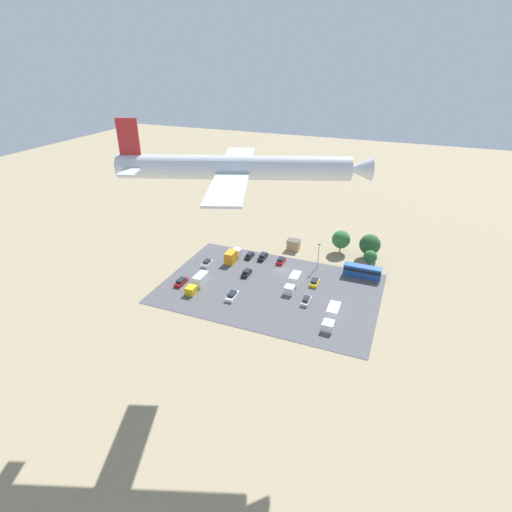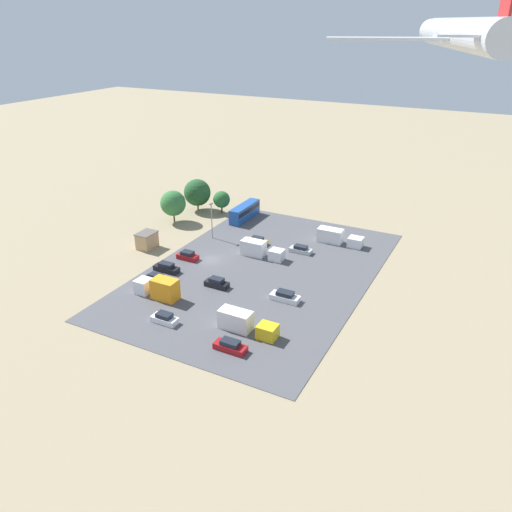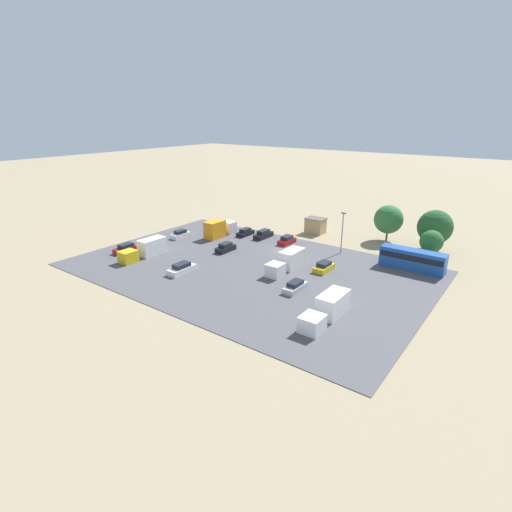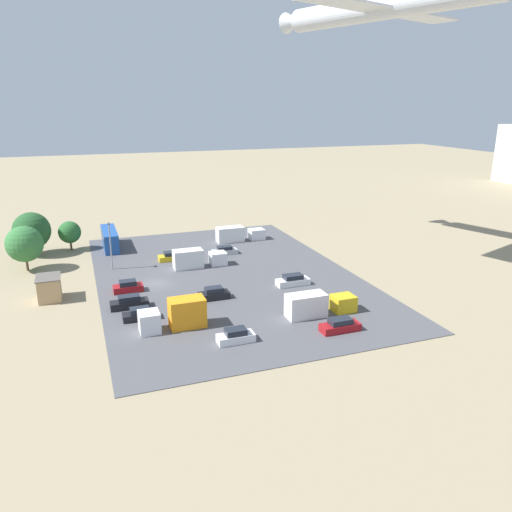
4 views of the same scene
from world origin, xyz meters
name	(u,v)px [view 2 (image 2 of 4)]	position (x,y,z in m)	size (l,w,h in m)	color
ground_plane	(211,260)	(0.00, 0.00, 0.00)	(400.00, 400.00, 0.00)	gray
parking_lot_surface	(261,272)	(0.00, 10.63, 0.04)	(56.19, 37.32, 0.08)	#4C4C51
shed_building	(147,240)	(1.05, -14.02, 1.63)	(4.04, 3.10, 3.24)	tan
bus	(245,211)	(-21.65, -4.54, 1.86)	(10.13, 2.47, 3.30)	#1E4C9E
parked_car_0	(165,319)	(21.39, 5.42, 0.73)	(1.78, 4.10, 1.56)	silver
parked_car_1	(257,241)	(-10.49, 4.37, 0.68)	(1.99, 4.14, 1.44)	gold
parked_car_2	(285,297)	(7.22, 18.56, 0.73)	(1.93, 4.79, 1.57)	silver
parked_car_3	(166,268)	(7.70, -4.43, 0.77)	(1.76, 4.77, 1.65)	black
parked_car_4	(301,250)	(-10.77, 13.71, 0.67)	(1.76, 4.37, 1.41)	#ADB2B7
parked_car_5	(230,346)	(22.84, 17.51, 0.71)	(1.82, 4.62, 1.52)	maroon
parked_car_6	(217,283)	(8.42, 6.51, 0.75)	(1.76, 4.12, 1.60)	black
parked_car_7	(156,279)	(11.74, -3.62, 0.69)	(1.72, 4.13, 1.47)	black
parked_car_8	(188,256)	(1.78, -3.95, 0.74)	(1.89, 4.02, 1.59)	maroon
parked_truck_0	(337,237)	(-18.19, 18.49, 1.37)	(2.51, 9.20, 2.81)	silver
parked_truck_1	(260,250)	(-5.53, 7.54, 1.43)	(2.39, 8.48, 2.95)	silver
parked_truck_2	(244,323)	(17.90, 16.99, 1.41)	(2.39, 8.95, 2.91)	gold
parked_truck_3	(159,288)	(15.66, 0.10, 1.66)	(2.55, 7.62, 3.46)	silver
tree_near_shed	(173,203)	(-12.94, -17.68, 4.34)	(5.60, 5.60, 7.15)	brown
tree_apron_mid	(197,193)	(-21.70, -17.15, 4.34)	(6.25, 6.25, 7.47)	brown
tree_apron_far	(222,199)	(-22.72, -11.18, 3.28)	(3.89, 3.89, 5.23)	brown
light_pole_lot_centre	(212,219)	(-8.94, -5.20, 4.24)	(0.90, 0.28, 7.47)	gray
airplane	(459,34)	(-4.19, 37.08, 39.10)	(39.91, 33.75, 9.52)	silver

